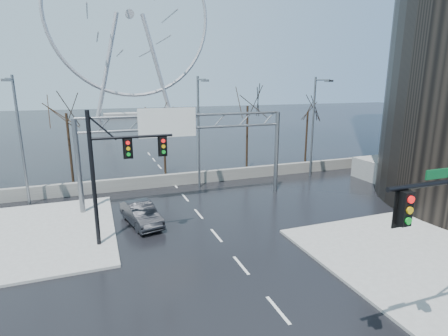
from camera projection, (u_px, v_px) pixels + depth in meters
name	position (u px, v px, depth m)	size (l,w,h in m)	color
ground	(278.00, 310.00, 14.85)	(260.00, 260.00, 0.00)	black
sidewalk_right_ext	(415.00, 250.00, 20.05)	(12.00, 10.00, 0.15)	gray
sidewalk_far	(31.00, 235.00, 22.04)	(10.00, 12.00, 0.15)	gray
barrier_wall	(175.00, 179.00, 32.94)	(52.00, 0.50, 1.10)	slate
signal_mast_far	(113.00, 165.00, 19.88)	(4.72, 0.41, 8.00)	black
sign_gantry	(182.00, 139.00, 27.13)	(16.36, 0.40, 7.60)	slate
streetlight_left	(19.00, 132.00, 25.94)	(0.50, 2.55, 10.00)	slate
streetlight_mid	(200.00, 124.00, 30.68)	(0.50, 2.55, 10.00)	slate
streetlight_right	(315.00, 119.00, 34.75)	(0.50, 2.55, 10.00)	slate
tree_left	(67.00, 122.00, 31.79)	(3.75, 3.75, 7.50)	black
tree_center	(164.00, 125.00, 35.94)	(3.25, 3.25, 6.50)	black
tree_right	(247.00, 113.00, 37.83)	(3.90, 3.90, 7.80)	black
tree_far_right	(307.00, 118.00, 41.19)	(3.40, 3.40, 6.80)	black
ferris_wheel	(130.00, 21.00, 96.88)	(45.00, 6.00, 50.91)	gray
car	(141.00, 214.00, 23.74)	(1.61, 4.62, 1.52)	black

